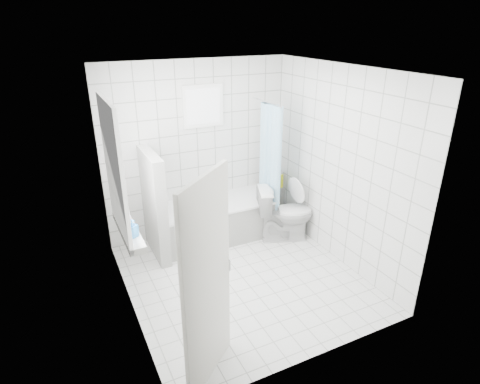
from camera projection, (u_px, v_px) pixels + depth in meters
ground at (243, 278)px, 5.19m from camera, size 3.00×3.00×0.00m
ceiling at (243, 69)px, 4.17m from camera, size 3.00×3.00×0.00m
wall_back at (198, 150)px, 5.92m from camera, size 2.80×0.02×2.60m
wall_front at (321, 244)px, 3.44m from camera, size 2.80×0.02×2.60m
wall_left at (121, 208)px, 4.11m from camera, size 0.02×3.00×2.60m
wall_right at (339, 167)px, 5.25m from camera, size 0.02×3.00×2.60m
window_left at (117, 171)px, 4.26m from camera, size 0.01×0.90×1.40m
window_back at (204, 106)px, 5.66m from camera, size 0.50×0.01×0.50m
window_sill at (129, 231)px, 4.57m from camera, size 0.18×1.02×0.08m
door at (207, 285)px, 3.41m from camera, size 0.63×0.55×2.00m
bathtub at (217, 220)px, 6.06m from camera, size 1.73×0.77×0.58m
partition_wall at (154, 205)px, 5.46m from camera, size 0.15×0.85×1.50m
tiled_ledge at (275, 200)px, 6.75m from camera, size 0.40×0.24×0.55m
toilet at (285, 213)px, 5.98m from camera, size 0.93×0.72×0.83m
curtain_rod at (267, 102)px, 5.68m from camera, size 0.02×0.80×0.02m
shower_curtain at (270, 165)px, 5.93m from camera, size 0.14×0.48×1.78m
tub_faucet at (213, 177)px, 6.15m from camera, size 0.18×0.06×0.06m
sill_bottles at (126, 215)px, 4.58m from camera, size 0.13×0.60×0.28m
ledge_bottles at (278, 180)px, 6.57m from camera, size 0.17×0.19×0.24m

